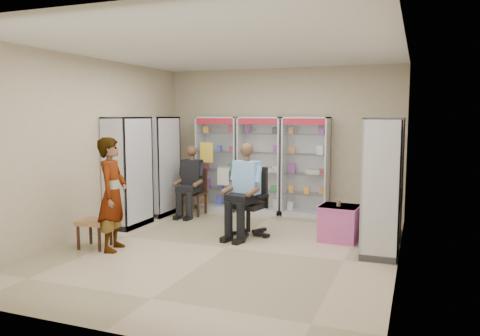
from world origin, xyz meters
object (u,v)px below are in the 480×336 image
at_px(cabinet_right_near, 382,187).
at_px(wooden_chair, 194,192).
at_px(cabinet_left_far, 159,166).
at_px(seated_shopkeeper, 247,193).
at_px(pink_trunk, 339,223).
at_px(standing_man, 113,194).
at_px(cabinet_left_near, 128,172).
at_px(woven_stool_b, 95,233).
at_px(cabinet_back_left, 219,163).
at_px(office_chair, 248,202).
at_px(woven_stool_a, 333,226).
at_px(cabinet_back_right, 306,167).
at_px(cabinet_right_far, 387,177).
at_px(cabinet_back_mid, 261,165).

xyz_separation_m(cabinet_right_near, wooden_chair, (-3.78, 1.50, -0.53)).
distance_m(cabinet_left_far, seated_shopkeeper, 2.52).
bearing_deg(pink_trunk, standing_man, -150.38).
distance_m(cabinet_left_near, woven_stool_b, 1.64).
xyz_separation_m(cabinet_back_left, office_chair, (1.36, -1.91, -0.42)).
bearing_deg(standing_man, pink_trunk, -75.59).
distance_m(woven_stool_a, standing_man, 3.59).
xyz_separation_m(wooden_chair, seated_shopkeeper, (1.61, -1.23, 0.27)).
relative_size(cabinet_back_right, wooden_chair, 2.13).
bearing_deg(cabinet_right_far, standing_man, 121.29).
bearing_deg(woven_stool_a, office_chair, -164.61).
xyz_separation_m(cabinet_right_far, cabinet_left_far, (-4.46, 0.20, 0.00)).
bearing_deg(cabinet_left_far, wooden_chair, 106.39).
xyz_separation_m(cabinet_back_left, cabinet_left_far, (-0.93, -0.93, 0.00)).
height_order(cabinet_right_near, woven_stool_a, cabinet_right_near).
bearing_deg(office_chair, cabinet_left_far, 167.76).
height_order(cabinet_right_far, standing_man, cabinet_right_far).
distance_m(woven_stool_a, woven_stool_b, 3.83).
xyz_separation_m(cabinet_back_right, cabinet_left_far, (-2.83, -0.93, 0.00)).
xyz_separation_m(wooden_chair, woven_stool_a, (2.98, -0.80, -0.27)).
xyz_separation_m(cabinet_right_far, woven_stool_a, (-0.80, -0.40, -0.80)).
bearing_deg(cabinet_left_far, woven_stool_b, 7.51).
xyz_separation_m(cabinet_back_left, pink_trunk, (2.85, -1.67, -0.71)).
bearing_deg(pink_trunk, office_chair, -170.84).
relative_size(cabinet_back_left, cabinet_right_near, 1.00).
bearing_deg(cabinet_back_right, woven_stool_a, -61.59).
bearing_deg(office_chair, wooden_chair, 154.71).
bearing_deg(cabinet_back_left, cabinet_back_right, 0.00).
relative_size(cabinet_back_mid, seated_shopkeeper, 1.35).
bearing_deg(woven_stool_b, cabinet_left_far, 97.51).
height_order(cabinet_left_far, standing_man, cabinet_left_far).
height_order(cabinet_back_mid, woven_stool_a, cabinet_back_mid).
bearing_deg(cabinet_right_far, woven_stool_b, 119.13).
height_order(cabinet_back_left, cabinet_right_near, same).
bearing_deg(cabinet_left_far, cabinet_back_mid, 116.32).
bearing_deg(cabinet_back_left, woven_stool_b, -99.92).
bearing_deg(cabinet_back_right, cabinet_right_near, -53.84).
bearing_deg(wooden_chair, standing_man, -90.06).
xyz_separation_m(cabinet_left_far, office_chair, (2.29, -0.98, -0.42)).
relative_size(cabinet_back_right, standing_man, 1.17).
bearing_deg(woven_stool_a, wooden_chair, 164.96).
distance_m(cabinet_back_mid, cabinet_left_near, 2.77).
xyz_separation_m(cabinet_right_far, pink_trunk, (-0.68, -0.54, -0.71)).
bearing_deg(cabinet_right_near, cabinet_right_far, 0.00).
xyz_separation_m(cabinet_right_near, standing_man, (-3.78, -1.20, -0.15)).
bearing_deg(cabinet_left_far, cabinet_right_near, 73.75).
xyz_separation_m(cabinet_left_near, wooden_chair, (0.68, 1.30, -0.53)).
relative_size(cabinet_right_far, cabinet_left_far, 1.00).
relative_size(cabinet_left_near, seated_shopkeeper, 1.35).
height_order(cabinet_right_near, standing_man, cabinet_right_near).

